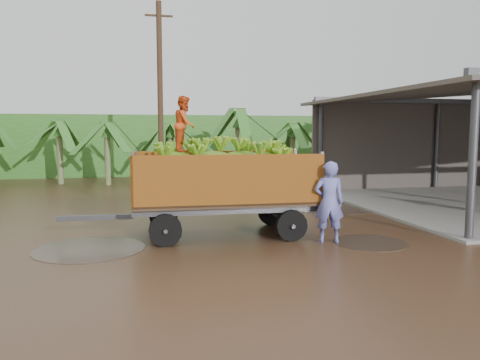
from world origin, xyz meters
name	(u,v)px	position (x,y,z in m)	size (l,w,h in m)	color
ground	(225,222)	(0.00, 0.00, 0.00)	(100.00, 100.00, 0.00)	black
hedge_north	(144,145)	(-2.00, 16.00, 1.80)	(22.00, 3.00, 3.60)	#2D661E
banana_trailer	(223,182)	(-0.36, -1.68, 1.38)	(6.37, 2.36, 3.54)	#BC6A1A
man_blue	(329,202)	(1.96, -3.04, 0.97)	(0.71, 0.47, 1.95)	#686DBE
utility_pole	(160,96)	(-1.40, 7.76, 4.17)	(1.20, 0.24, 8.23)	#47301E
banana_plants	(98,152)	(-4.05, 7.13, 1.76)	(24.60, 20.54, 4.22)	#2D661E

